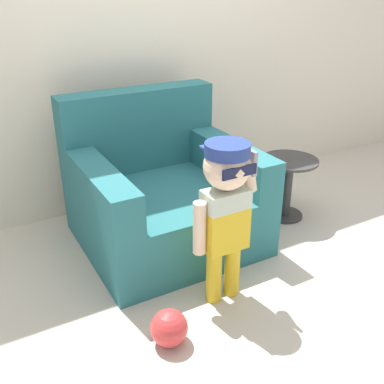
# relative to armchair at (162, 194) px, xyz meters

# --- Properties ---
(ground_plane) EXTENTS (10.00, 10.00, 0.00)m
(ground_plane) POSITION_rel_armchair_xyz_m (0.21, -0.22, -0.33)
(ground_plane) COLOR beige
(wall_back) EXTENTS (10.00, 0.05, 2.60)m
(wall_back) POSITION_rel_armchair_xyz_m (0.21, 0.68, 0.97)
(wall_back) COLOR beige
(wall_back) RESTS_ON ground_plane
(armchair) EXTENTS (1.10, 1.05, 0.97)m
(armchair) POSITION_rel_armchair_xyz_m (0.00, 0.00, 0.00)
(armchair) COLOR #286B70
(armchair) RESTS_ON ground_plane
(person_child) EXTENTS (0.38, 0.28, 0.92)m
(person_child) POSITION_rel_armchair_xyz_m (0.01, -0.76, 0.29)
(person_child) COLOR gold
(person_child) RESTS_ON ground_plane
(side_table) EXTENTS (0.42, 0.42, 0.46)m
(side_table) POSITION_rel_armchair_xyz_m (0.94, -0.18, -0.05)
(side_table) COLOR #333333
(side_table) RESTS_ON ground_plane
(toy_ball) EXTENTS (0.19, 0.19, 0.19)m
(toy_ball) POSITION_rel_armchair_xyz_m (-0.42, -0.94, -0.24)
(toy_ball) COLOR #D13838
(toy_ball) RESTS_ON ground_plane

